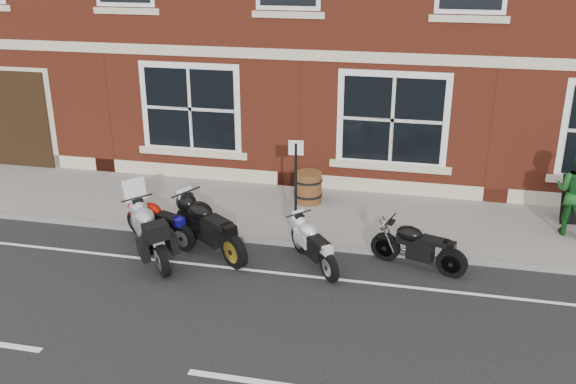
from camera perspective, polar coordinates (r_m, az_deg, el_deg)
name	(u,v)px	position (r m, az deg, el deg)	size (l,w,h in m)	color
ground	(288,279)	(12.00, -0.04, -7.78)	(80.00, 80.00, 0.00)	black
sidewalk	(316,214)	(14.62, 2.54, -1.99)	(30.00, 3.00, 0.12)	slate
kerb	(303,244)	(13.21, 1.32, -4.63)	(30.00, 0.16, 0.12)	slate
moto_touring_silver	(151,230)	(12.85, -12.05, -3.29)	(1.46, 1.83, 1.45)	black
moto_sport_red	(159,220)	(13.52, -11.37, -2.44)	(1.79, 0.86, 0.85)	black
moto_sport_black	(210,224)	(12.86, -6.95, -2.88)	(1.94, 1.54, 1.05)	black
moto_sport_silver	(315,242)	(12.32, 2.37, -4.50)	(1.20, 1.56, 0.83)	black
moto_naked_black	(417,244)	(12.45, 11.41, -4.56)	(1.85, 0.72, 0.86)	black
barrel_planter	(308,187)	(15.03, 1.81, 0.43)	(0.66, 0.66, 0.73)	#462812
parking_sign	(296,183)	(12.86, 0.70, 0.81)	(0.30, 0.06, 2.10)	black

